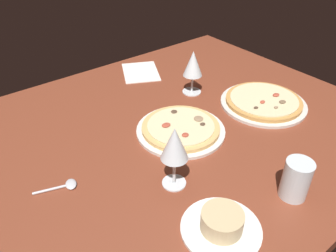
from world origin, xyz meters
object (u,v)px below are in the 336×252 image
(pizza_side, at_px, (263,102))
(spoon, at_px, (65,186))
(paper_menu, at_px, (141,72))
(wine_glass_near, at_px, (193,65))
(wine_glass_far, at_px, (175,146))
(ramekin_on_saucer, at_px, (222,224))
(water_glass, at_px, (295,182))
(pizza_main, at_px, (181,129))

(pizza_side, relative_size, spoon, 2.71)
(paper_menu, bearing_deg, wine_glass_near, 128.85)
(wine_glass_far, bearing_deg, ramekin_on_saucer, 86.78)
(water_glass, bearing_deg, spoon, -40.95)
(ramekin_on_saucer, relative_size, wine_glass_far, 1.04)
(water_glass, bearing_deg, pizza_side, -132.09)
(wine_glass_near, bearing_deg, wine_glass_far, 43.10)
(pizza_main, height_order, wine_glass_near, wine_glass_near)
(pizza_main, distance_m, spoon, 0.39)
(wine_glass_far, height_order, water_glass, wine_glass_far)
(spoon, bearing_deg, wine_glass_near, -163.61)
(pizza_side, height_order, ramekin_on_saucer, ramekin_on_saucer)
(wine_glass_far, bearing_deg, paper_menu, -116.88)
(pizza_side, xyz_separation_m, water_glass, (0.29, 0.32, 0.03))
(pizza_main, bearing_deg, paper_menu, -108.12)
(pizza_side, bearing_deg, wine_glass_far, 12.35)
(pizza_side, bearing_deg, water_glass, 47.91)
(ramekin_on_saucer, height_order, wine_glass_far, wine_glass_far)
(wine_glass_near, xyz_separation_m, spoon, (0.58, 0.17, -0.11))
(wine_glass_near, distance_m, paper_menu, 0.29)
(wine_glass_near, bearing_deg, water_glass, 74.54)
(pizza_side, relative_size, paper_menu, 1.59)
(pizza_main, relative_size, water_glass, 2.65)
(pizza_side, relative_size, water_glass, 2.85)
(water_glass, bearing_deg, paper_menu, -96.73)
(pizza_side, xyz_separation_m, wine_glass_near, (0.14, -0.23, 0.10))
(wine_glass_far, relative_size, wine_glass_near, 1.07)
(wine_glass_near, bearing_deg, spoon, 16.39)
(pizza_side, relative_size, ramekin_on_saucer, 1.65)
(wine_glass_far, bearing_deg, spoon, -35.69)
(pizza_main, distance_m, ramekin_on_saucer, 0.38)
(pizza_side, bearing_deg, spoon, -4.27)
(pizza_main, distance_m, pizza_side, 0.34)
(water_glass, relative_size, paper_menu, 0.56)
(paper_menu, bearing_deg, spoon, 65.99)
(pizza_side, xyz_separation_m, spoon, (0.72, -0.05, -0.01))
(pizza_main, bearing_deg, water_glass, 96.84)
(wine_glass_near, bearing_deg, pizza_side, 121.63)
(paper_menu, height_order, spoon, spoon)
(pizza_main, distance_m, wine_glass_near, 0.28)
(spoon, bearing_deg, paper_menu, -140.72)
(pizza_side, height_order, wine_glass_near, wine_glass_near)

